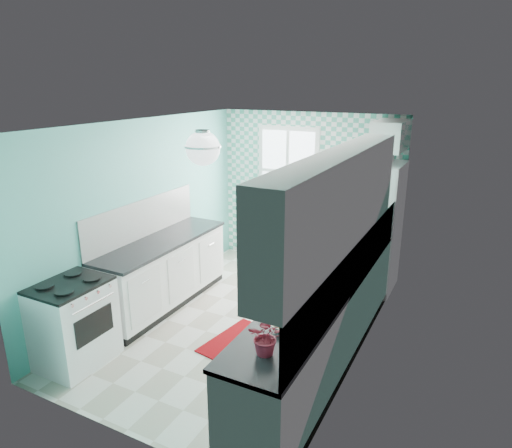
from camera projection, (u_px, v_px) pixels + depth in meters
The scene contains 26 objects.
floor at pixel (244, 322), 5.87m from camera, with size 3.00×4.40×0.02m, color silver.
ceiling at pixel (242, 122), 5.11m from camera, with size 3.00×4.40×0.02m, color white.
wall_back at pixel (309, 191), 7.36m from camera, with size 3.00×0.02×2.50m, color #5FC2B6.
wall_front at pixel (109, 306), 3.62m from camera, with size 3.00×0.02×2.50m, color #5FC2B6.
wall_left at pixel (145, 213), 6.15m from camera, with size 0.02×4.40×2.50m, color #5FC2B6.
wall_right at pixel (368, 249), 4.83m from camera, with size 0.02×4.40×2.50m, color #5FC2B6.
accent_wall at pixel (308, 191), 7.35m from camera, with size 3.00×0.01×2.50m, color #4CB197.
window at pixel (288, 171), 7.38m from camera, with size 1.04×0.05×1.44m.
backsplash_right at pixel (355, 267), 4.52m from camera, with size 0.02×3.60×0.51m, color white.
backsplash_left at pixel (143, 219), 6.09m from camera, with size 0.02×2.15×0.51m, color white.
upper_cabinets_right at pixel (338, 201), 4.20m from camera, with size 0.33×3.20×0.90m, color white.
upper_cabinet_fridge at pixel (391, 135), 6.17m from camera, with size 0.40×0.74×0.40m, color white.
ceiling_light at pixel (203, 148), 4.49m from camera, with size 0.34×0.34×0.35m.
base_cabinets_right at pixel (324, 326), 4.87m from camera, with size 0.60×3.60×0.90m, color white.
countertop_right at pixel (324, 286), 4.73m from camera, with size 0.63×3.60×0.04m, color black.
base_cabinets_left at pixel (163, 274), 6.19m from camera, with size 0.60×2.15×0.90m, color white.
countertop_left at pixel (162, 241), 6.04m from camera, with size 0.63×2.15×0.04m, color black.
fridge at pixel (369, 226), 6.62m from camera, with size 0.81×0.81×1.87m.
stove at pixel (74, 322), 4.89m from camera, with size 0.61×0.76×0.92m.
sink at pixel (349, 259), 5.42m from camera, with size 0.57×0.48×0.53m.
rug at pixel (241, 342), 5.38m from camera, with size 0.64×0.91×0.01m, color maroon.
dish_towel at pixel (320, 291), 5.63m from camera, with size 0.02×0.24×0.37m, color #57999A.
fruit_bowl at pixel (287, 326), 3.86m from camera, with size 0.27×0.27×0.07m, color white.
potted_plant at pixel (267, 337), 3.48m from camera, with size 0.27×0.24×0.30m, color #BB2632.
soap_bottle at pixel (363, 240), 5.74m from camera, with size 0.09×0.09×0.19m, color #A1B9CC.
microwave at pixel (375, 153), 6.30m from camera, with size 0.48×0.33×0.27m, color silver.
Camera 1 is at (2.53, -4.57, 2.96)m, focal length 32.00 mm.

